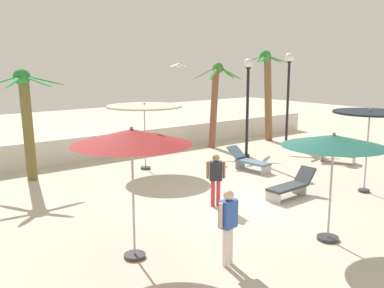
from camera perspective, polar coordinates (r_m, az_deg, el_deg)
ground_plane at (r=13.26m, az=8.20°, el=-7.89°), size 56.00×56.00×0.00m
boundary_wall at (r=19.92m, az=-10.06°, el=-0.09°), size 25.20×0.30×1.05m
patio_umbrella_0 at (r=17.11m, az=-6.18°, el=4.64°), size 2.91×2.91×2.62m
patio_umbrella_1 at (r=10.59m, az=17.85°, el=0.24°), size 2.39×2.39×2.61m
patio_umbrella_2 at (r=15.03m, az=22.00°, el=3.41°), size 2.27×2.27×2.73m
patio_umbrella_3 at (r=9.17m, az=-7.81°, el=0.78°), size 2.52×2.52×2.89m
palm_tree_0 at (r=23.51m, az=9.71°, el=7.42°), size 2.24×2.17×4.76m
palm_tree_1 at (r=16.42m, az=-20.74°, el=4.12°), size 2.83×2.69×3.96m
palm_tree_2 at (r=21.55m, az=3.04°, el=6.38°), size 2.34×2.32×4.14m
lamp_post_0 at (r=21.79m, az=12.36°, el=7.31°), size 0.42×0.42×4.57m
lamp_post_1 at (r=18.92m, az=7.22°, el=6.19°), size 0.39×0.39×4.30m
lounge_chair_0 at (r=17.33m, az=7.30°, el=-2.06°), size 0.69×1.91×0.84m
lounge_chair_1 at (r=19.47m, az=17.77°, el=-1.05°), size 1.21×1.91×0.81m
lounge_chair_2 at (r=14.20m, az=12.78°, el=-5.18°), size 1.91×0.64×0.83m
guest_1 at (r=9.23m, az=4.69°, el=-9.76°), size 0.55×0.29×1.63m
guest_2 at (r=12.83m, az=3.10°, el=-4.05°), size 0.47×0.40×1.57m
seagull_2 at (r=20.51m, az=-1.72°, el=10.13°), size 1.30×0.52×0.21m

